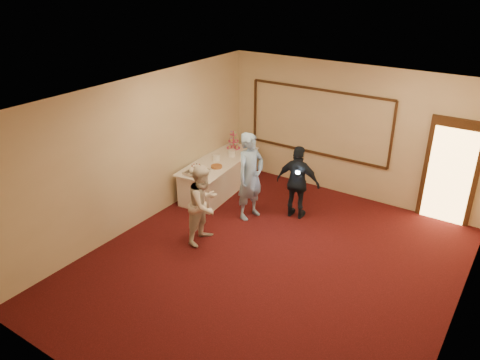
# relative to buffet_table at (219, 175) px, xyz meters

# --- Properties ---
(floor) EXTENTS (7.00, 7.00, 0.00)m
(floor) POSITION_rel_buffet_table_xyz_m (2.54, -1.98, -0.39)
(floor) COLOR #330B0B
(floor) RESTS_ON ground
(room_walls) EXTENTS (6.04, 7.04, 3.02)m
(room_walls) POSITION_rel_buffet_table_xyz_m (2.54, -1.98, 1.64)
(room_walls) COLOR beige
(room_walls) RESTS_ON floor
(wall_molding) EXTENTS (3.45, 0.04, 1.55)m
(wall_molding) POSITION_rel_buffet_table_xyz_m (1.74, 1.49, 1.21)
(wall_molding) COLOR black
(wall_molding) RESTS_ON room_walls
(doorway) EXTENTS (1.05, 0.07, 2.20)m
(doorway) POSITION_rel_buffet_table_xyz_m (4.69, 1.48, 0.69)
(doorway) COLOR black
(doorway) RESTS_ON floor
(buffet_table) EXTENTS (1.17, 2.46, 0.77)m
(buffet_table) POSITION_rel_buffet_table_xyz_m (0.00, 0.00, 0.00)
(buffet_table) COLOR white
(buffet_table) RESTS_ON floor
(pavlova_tray) EXTENTS (0.40, 0.56, 0.20)m
(pavlova_tray) POSITION_rel_buffet_table_xyz_m (0.06, -0.90, 0.47)
(pavlova_tray) COLOR #B5B6BC
(pavlova_tray) RESTS_ON buffet_table
(cupcake_stand) EXTENTS (0.33, 0.33, 0.49)m
(cupcake_stand) POSITION_rel_buffet_table_xyz_m (-0.16, 0.84, 0.56)
(cupcake_stand) COLOR #CD4173
(cupcake_stand) RESTS_ON buffet_table
(plate_stack_a) EXTENTS (0.18, 0.18, 0.15)m
(plate_stack_a) POSITION_rel_buffet_table_xyz_m (-0.05, -0.02, 0.46)
(plate_stack_a) COLOR white
(plate_stack_a) RESTS_ON buffet_table
(plate_stack_b) EXTENTS (0.18, 0.18, 0.15)m
(plate_stack_b) POSITION_rel_buffet_table_xyz_m (0.10, 0.38, 0.46)
(plate_stack_b) COLOR white
(plate_stack_b) RESTS_ON buffet_table
(tart) EXTENTS (0.29, 0.29, 0.06)m
(tart) POSITION_rel_buffet_table_xyz_m (0.22, -0.39, 0.41)
(tart) COLOR white
(tart) RESTS_ON buffet_table
(man) EXTENTS (0.58, 0.76, 1.86)m
(man) POSITION_rel_buffet_table_xyz_m (1.28, -0.64, 0.54)
(man) COLOR #7EA2CF
(man) RESTS_ON floor
(woman) EXTENTS (0.62, 0.78, 1.56)m
(woman) POSITION_rel_buffet_table_xyz_m (1.05, -1.92, 0.39)
(woman) COLOR silver
(woman) RESTS_ON floor
(guest) EXTENTS (0.96, 0.49, 1.58)m
(guest) POSITION_rel_buffet_table_xyz_m (2.09, -0.10, 0.40)
(guest) COLOR black
(guest) RESTS_ON floor
(camera_flash) EXTENTS (0.08, 0.06, 0.05)m
(camera_flash) POSITION_rel_buffet_table_xyz_m (2.20, -0.36, 0.75)
(camera_flash) COLOR white
(camera_flash) RESTS_ON guest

